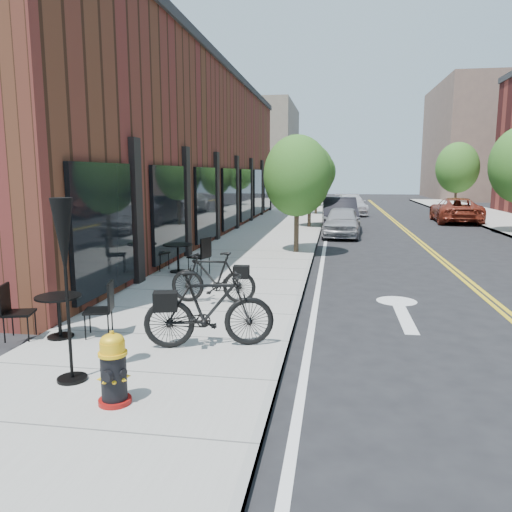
{
  "coord_description": "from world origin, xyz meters",
  "views": [
    {
      "loc": [
        0.66,
        -7.38,
        2.69
      ],
      "look_at": [
        -0.94,
        2.67,
        1.0
      ],
      "focal_mm": 35.0,
      "sensor_mm": 36.0,
      "label": 1
    }
  ],
  "objects_px": {
    "bicycle_left": "(213,277)",
    "bistro_set_b": "(59,310)",
    "bicycle_right": "(209,309)",
    "bistro_set_c": "(178,254)",
    "parked_car_a": "(342,222)",
    "fire_hydrant": "(113,369)",
    "parked_car_b": "(339,213)",
    "parked_car_c": "(350,204)",
    "parked_car_far": "(455,210)",
    "patio_umbrella": "(64,252)"
  },
  "relations": [
    {
      "from": "bicycle_left",
      "to": "bistro_set_b",
      "type": "distance_m",
      "value": 3.12
    },
    {
      "from": "bicycle_right",
      "to": "bistro_set_c",
      "type": "xyz_separation_m",
      "value": [
        -2.25,
        5.46,
        -0.1
      ]
    },
    {
      "from": "bistro_set_c",
      "to": "parked_car_a",
      "type": "xyz_separation_m",
      "value": [
        4.34,
        9.19,
        0.04
      ]
    },
    {
      "from": "parked_car_a",
      "to": "fire_hydrant",
      "type": "bearing_deg",
      "value": -95.69
    },
    {
      "from": "bistro_set_c",
      "to": "parked_car_b",
      "type": "distance_m",
      "value": 13.17
    },
    {
      "from": "bistro_set_c",
      "to": "parked_car_c",
      "type": "xyz_separation_m",
      "value": [
        4.99,
        21.03,
        0.07
      ]
    },
    {
      "from": "parked_car_c",
      "to": "parked_car_b",
      "type": "bearing_deg",
      "value": -99.96
    },
    {
      "from": "parked_car_c",
      "to": "parked_car_far",
      "type": "height_order",
      "value": "parked_car_far"
    },
    {
      "from": "bicycle_left",
      "to": "parked_car_far",
      "type": "height_order",
      "value": "parked_car_far"
    },
    {
      "from": "bistro_set_c",
      "to": "fire_hydrant",
      "type": "bearing_deg",
      "value": -58.53
    },
    {
      "from": "fire_hydrant",
      "to": "parked_car_c",
      "type": "relative_size",
      "value": 0.18
    },
    {
      "from": "bistro_set_c",
      "to": "bicycle_right",
      "type": "bearing_deg",
      "value": -48.64
    },
    {
      "from": "bicycle_right",
      "to": "parked_car_b",
      "type": "bearing_deg",
      "value": -21.63
    },
    {
      "from": "bicycle_left",
      "to": "bistro_set_c",
      "type": "xyz_separation_m",
      "value": [
        -1.67,
        2.92,
        -0.03
      ]
    },
    {
      "from": "fire_hydrant",
      "to": "bicycle_left",
      "type": "bearing_deg",
      "value": 108.43
    },
    {
      "from": "bicycle_left",
      "to": "parked_car_b",
      "type": "bearing_deg",
      "value": 168.33
    },
    {
      "from": "bicycle_left",
      "to": "bicycle_right",
      "type": "relative_size",
      "value": 0.89
    },
    {
      "from": "bistro_set_c",
      "to": "parked_car_c",
      "type": "relative_size",
      "value": 0.39
    },
    {
      "from": "bicycle_right",
      "to": "parked_car_far",
      "type": "distance_m",
      "value": 23.54
    },
    {
      "from": "bistro_set_b",
      "to": "bistro_set_c",
      "type": "bearing_deg",
      "value": 72.26
    },
    {
      "from": "bistro_set_b",
      "to": "parked_car_a",
      "type": "bearing_deg",
      "value": 57.14
    },
    {
      "from": "bicycle_left",
      "to": "bicycle_right",
      "type": "height_order",
      "value": "bicycle_right"
    },
    {
      "from": "parked_car_a",
      "to": "parked_car_far",
      "type": "distance_m",
      "value": 9.66
    },
    {
      "from": "parked_car_a",
      "to": "parked_car_c",
      "type": "xyz_separation_m",
      "value": [
        0.65,
        11.84,
        0.02
      ]
    },
    {
      "from": "bistro_set_b",
      "to": "parked_car_far",
      "type": "xyz_separation_m",
      "value": [
        10.81,
        21.96,
        0.12
      ]
    },
    {
      "from": "bicycle_right",
      "to": "bistro_set_c",
      "type": "bearing_deg",
      "value": 7.05
    },
    {
      "from": "patio_umbrella",
      "to": "parked_car_far",
      "type": "xyz_separation_m",
      "value": [
        9.76,
        23.48,
        -1.07
      ]
    },
    {
      "from": "bicycle_right",
      "to": "parked_car_a",
      "type": "relative_size",
      "value": 0.51
    },
    {
      "from": "parked_car_a",
      "to": "parked_car_b",
      "type": "relative_size",
      "value": 0.82
    },
    {
      "from": "bistro_set_c",
      "to": "patio_umbrella",
      "type": "distance_m",
      "value": 7.08
    },
    {
      "from": "bistro_set_c",
      "to": "bicycle_left",
      "type": "bearing_deg",
      "value": -41.2
    },
    {
      "from": "bicycle_right",
      "to": "bistro_set_b",
      "type": "height_order",
      "value": "bicycle_right"
    },
    {
      "from": "parked_car_b",
      "to": "parked_car_c",
      "type": "relative_size",
      "value": 1.0
    },
    {
      "from": "fire_hydrant",
      "to": "parked_car_b",
      "type": "bearing_deg",
      "value": 101.38
    },
    {
      "from": "bistro_set_c",
      "to": "parked_car_c",
      "type": "distance_m",
      "value": 21.61
    },
    {
      "from": "bicycle_left",
      "to": "parked_car_a",
      "type": "distance_m",
      "value": 12.4
    },
    {
      "from": "bicycle_right",
      "to": "parked_car_b",
      "type": "xyz_separation_m",
      "value": [
        1.99,
        17.93,
        0.06
      ]
    },
    {
      "from": "parked_car_c",
      "to": "parked_car_far",
      "type": "bearing_deg",
      "value": -43.51
    },
    {
      "from": "patio_umbrella",
      "to": "parked_car_a",
      "type": "bearing_deg",
      "value": 77.74
    },
    {
      "from": "parked_car_a",
      "to": "parked_car_far",
      "type": "relative_size",
      "value": 0.77
    },
    {
      "from": "parked_car_b",
      "to": "bistro_set_c",
      "type": "bearing_deg",
      "value": -111.38
    },
    {
      "from": "bistro_set_c",
      "to": "parked_car_b",
      "type": "xyz_separation_m",
      "value": [
        4.23,
        12.47,
        0.16
      ]
    },
    {
      "from": "parked_car_c",
      "to": "parked_car_far",
      "type": "relative_size",
      "value": 0.94
    },
    {
      "from": "parked_car_b",
      "to": "parked_car_far",
      "type": "distance_m",
      "value": 7.56
    },
    {
      "from": "bicycle_right",
      "to": "parked_car_a",
      "type": "bearing_deg",
      "value": -23.44
    },
    {
      "from": "parked_car_b",
      "to": "parked_car_c",
      "type": "xyz_separation_m",
      "value": [
        0.76,
        8.55,
        -0.09
      ]
    },
    {
      "from": "bicycle_right",
      "to": "bistro_set_c",
      "type": "height_order",
      "value": "bicycle_right"
    },
    {
      "from": "bicycle_left",
      "to": "parked_car_far",
      "type": "bearing_deg",
      "value": 153.14
    },
    {
      "from": "bicycle_left",
      "to": "parked_car_a",
      "type": "bearing_deg",
      "value": 165.35
    },
    {
      "from": "bicycle_left",
      "to": "patio_umbrella",
      "type": "bearing_deg",
      "value": -14.0
    }
  ]
}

